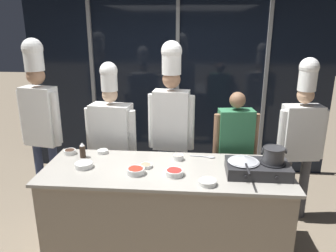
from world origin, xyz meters
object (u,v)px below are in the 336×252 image
object	(u,v)px
prep_bowl_chili_flakes	(136,171)
prep_bowl_shrimp	(178,157)
chef_pastry	(301,131)
squeeze_bottle_soy	(83,150)
stock_pot	(274,155)
prep_bowl_garlic	(103,151)
frying_pan	(244,159)
prep_bowl_bean_sprouts	(84,165)
prep_bowl_bell_pepper	(174,172)
prep_bowl_soy_glaze	(70,152)
portable_stove	(258,168)
prep_bowl_mushrooms	(146,166)
chef_sous	(112,131)
person_guest	(235,145)
chef_line	(172,116)
chef_head	(40,111)
prep_bowl_rice	(207,182)
serving_spoon_slotted	(208,157)

from	to	relation	value
prep_bowl_chili_flakes	prep_bowl_shrimp	bearing A→B (deg)	43.73
chef_pastry	squeeze_bottle_soy	bearing A→B (deg)	4.44
stock_pot	prep_bowl_garlic	world-z (taller)	stock_pot
frying_pan	prep_bowl_bean_sprouts	xyz separation A→B (m)	(-1.51, 0.01, -0.12)
prep_bowl_chili_flakes	prep_bowl_bell_pepper	distance (m)	0.36
frying_pan	prep_bowl_soy_glaze	distance (m)	1.80
portable_stove	prep_bowl_bean_sprouts	world-z (taller)	portable_stove
prep_bowl_garlic	prep_bowl_mushrooms	bearing A→B (deg)	-32.04
frying_pan	chef_sous	distance (m)	1.62
squeeze_bottle_soy	prep_bowl_mushrooms	world-z (taller)	squeeze_bottle_soy
frying_pan	person_guest	size ratio (longest dim) A/B	0.32
chef_sous	chef_line	xyz separation A→B (m)	(0.71, -0.02, 0.21)
prep_bowl_chili_flakes	prep_bowl_bean_sprouts	size ratio (longest dim) A/B	0.98
prep_bowl_shrimp	prep_bowl_soy_glaze	bearing A→B (deg)	177.07
frying_pan	chef_pastry	xyz separation A→B (m)	(0.73, 0.77, 0.04)
prep_bowl_shrimp	chef_sous	size ratio (longest dim) A/B	0.06
chef_head	person_guest	bearing A→B (deg)	-170.03
chef_head	chef_line	size ratio (longest dim) A/B	1.01
stock_pot	chef_line	size ratio (longest dim) A/B	0.11
chef_line	prep_bowl_rice	bearing A→B (deg)	116.00
prep_bowl_mushrooms	chef_head	distance (m)	1.53
portable_stove	frying_pan	world-z (taller)	frying_pan
prep_bowl_mushrooms	chef_line	bearing A→B (deg)	74.21
prep_bowl_chili_flakes	chef_pastry	world-z (taller)	chef_pastry
serving_spoon_slotted	chef_line	xyz separation A→B (m)	(-0.40, 0.40, 0.32)
portable_stove	chef_pastry	size ratio (longest dim) A/B	0.30
chef_line	serving_spoon_slotted	bearing A→B (deg)	140.14
prep_bowl_garlic	chef_pastry	distance (m)	2.20
prep_bowl_garlic	serving_spoon_slotted	xyz separation A→B (m)	(1.12, -0.03, -0.01)
squeeze_bottle_soy	person_guest	size ratio (longest dim) A/B	0.11
prep_bowl_soy_glaze	chef_pastry	xyz separation A→B (m)	(2.50, 0.43, 0.16)
prep_bowl_bell_pepper	chef_pastry	world-z (taller)	chef_pastry
chef_line	chef_sous	bearing A→B (deg)	3.64
prep_bowl_mushrooms	chef_head	world-z (taller)	chef_head
stock_pot	prep_bowl_bean_sprouts	xyz separation A→B (m)	(-1.77, 0.01, -0.17)
prep_bowl_garlic	stock_pot	bearing A→B (deg)	-12.79
squeeze_bottle_soy	chef_pastry	size ratio (longest dim) A/B	0.09
prep_bowl_rice	prep_bowl_garlic	world-z (taller)	prep_bowl_rice
prep_bowl_chili_flakes	serving_spoon_slotted	size ratio (longest dim) A/B	0.66
stock_pot	squeeze_bottle_soy	distance (m)	1.88
prep_bowl_rice	chef_head	distance (m)	2.17
portable_stove	prep_bowl_shrimp	distance (m)	0.79
portable_stove	frying_pan	xyz separation A→B (m)	(-0.13, -0.00, 0.09)
stock_pot	prep_bowl_soy_glaze	world-z (taller)	stock_pot
prep_bowl_shrimp	prep_bowl_chili_flakes	size ratio (longest dim) A/B	0.63
prep_bowl_bell_pepper	person_guest	xyz separation A→B (m)	(0.63, 0.77, -0.01)
prep_bowl_soy_glaze	chef_sous	distance (m)	0.57
squeeze_bottle_soy	prep_bowl_soy_glaze	world-z (taller)	squeeze_bottle_soy
prep_bowl_chili_flakes	prep_bowl_garlic	size ratio (longest dim) A/B	1.48
prep_bowl_rice	person_guest	xyz separation A→B (m)	(0.34, 0.93, -0.00)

